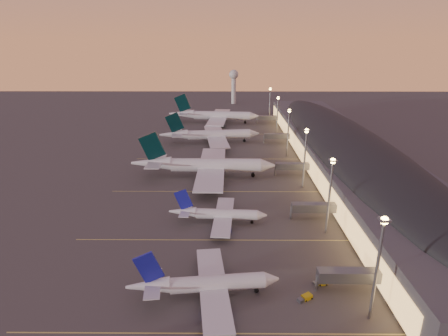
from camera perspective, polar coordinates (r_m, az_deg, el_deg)
ground at (r=125.81m, az=-1.06°, el=-9.77°), size 700.00×700.00×0.00m
airliner_narrow_south at (r=96.70m, az=-3.01°, el=-17.24°), size 37.98×34.14×13.56m
airliner_narrow_north at (r=130.71m, az=-0.93°, el=-7.04°), size 34.23×30.61×12.23m
airliner_wide_near at (r=172.72m, az=-3.17°, el=0.42°), size 66.36×60.21×21.29m
airliner_wide_mid at (r=229.62m, az=-2.11°, el=5.06°), size 61.24×56.19×19.59m
airliner_wide_far at (r=285.55m, az=-1.54°, el=7.99°), size 68.52×62.64×21.91m
terminal_building at (r=198.73m, az=17.61°, el=3.04°), size 56.35×255.00×17.46m
light_masts at (r=183.34m, az=10.77°, el=5.15°), size 2.20×217.20×25.90m
radar_tower at (r=372.20m, az=1.49°, el=13.12°), size 9.00×9.00×32.50m
lane_markings at (r=161.97m, az=-0.72°, el=-2.92°), size 90.00×180.36×0.00m
baggage_tug_a at (r=105.19m, az=14.53°, el=-16.56°), size 3.74×1.86×1.07m
baggage_tug_b at (r=99.31m, az=12.29°, el=-18.75°), size 4.10×3.35×1.16m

